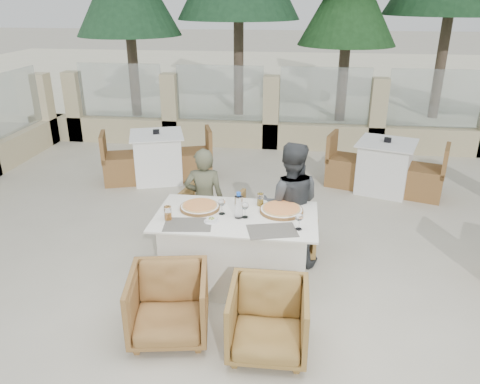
# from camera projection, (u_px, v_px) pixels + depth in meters

# --- Properties ---
(ground) EXTENTS (80.00, 80.00, 0.00)m
(ground) POSITION_uv_depth(u_px,v_px,m) (237.00, 282.00, 4.91)
(ground) COLOR beige
(ground) RESTS_ON ground
(sand_patch) EXTENTS (30.00, 16.00, 0.01)m
(sand_patch) POSITION_uv_depth(u_px,v_px,m) (288.00, 75.00, 17.71)
(sand_patch) COLOR #F7F0CA
(sand_patch) RESTS_ON ground
(perimeter_wall_far) EXTENTS (10.00, 0.34, 1.60)m
(perimeter_wall_far) POSITION_uv_depth(u_px,v_px,m) (271.00, 107.00, 8.99)
(perimeter_wall_far) COLOR tan
(perimeter_wall_far) RESTS_ON ground
(pine_centre) EXTENTS (2.20, 2.20, 5.00)m
(pine_centre) POSITION_uv_depth(u_px,v_px,m) (348.00, 10.00, 10.35)
(pine_centre) COLOR #214E22
(pine_centre) RESTS_ON ground
(dining_table) EXTENTS (1.60, 0.90, 0.77)m
(dining_table) POSITION_uv_depth(u_px,v_px,m) (236.00, 250.00, 4.77)
(dining_table) COLOR white
(dining_table) RESTS_ON ground
(placemat_near_left) EXTENTS (0.48, 0.35, 0.00)m
(placemat_near_left) POSITION_uv_depth(u_px,v_px,m) (188.00, 225.00, 4.44)
(placemat_near_left) COLOR #5F5B52
(placemat_near_left) RESTS_ON dining_table
(placemat_near_right) EXTENTS (0.51, 0.41, 0.00)m
(placemat_near_right) POSITION_uv_depth(u_px,v_px,m) (272.00, 231.00, 4.32)
(placemat_near_right) COLOR #5C584F
(placemat_near_right) RESTS_ON dining_table
(pizza_left) EXTENTS (0.47, 0.47, 0.05)m
(pizza_left) POSITION_uv_depth(u_px,v_px,m) (200.00, 206.00, 4.76)
(pizza_left) COLOR #CB4C1B
(pizza_left) RESTS_ON dining_table
(pizza_right) EXTENTS (0.55, 0.55, 0.06)m
(pizza_right) POSITION_uv_depth(u_px,v_px,m) (281.00, 209.00, 4.69)
(pizza_right) COLOR #DF511E
(pizza_right) RESTS_ON dining_table
(water_bottle) EXTENTS (0.09, 0.09, 0.27)m
(water_bottle) POSITION_uv_depth(u_px,v_px,m) (239.00, 205.00, 4.53)
(water_bottle) COLOR #BCDEF7
(water_bottle) RESTS_ON dining_table
(wine_glass_centre) EXTENTS (0.08, 0.08, 0.18)m
(wine_glass_centre) POSITION_uv_depth(u_px,v_px,m) (222.00, 206.00, 4.62)
(wine_glass_centre) COLOR white
(wine_glass_centre) RESTS_ON dining_table
(wine_glass_near) EXTENTS (0.09, 0.09, 0.18)m
(wine_glass_near) POSITION_uv_depth(u_px,v_px,m) (245.00, 209.00, 4.55)
(wine_glass_near) COLOR silver
(wine_glass_near) RESTS_ON dining_table
(wine_glass_corner) EXTENTS (0.09, 0.09, 0.18)m
(wine_glass_corner) POSITION_uv_depth(u_px,v_px,m) (299.00, 220.00, 4.31)
(wine_glass_corner) COLOR silver
(wine_glass_corner) RESTS_ON dining_table
(beer_glass_left) EXTENTS (0.09, 0.09, 0.14)m
(beer_glass_left) POSITION_uv_depth(u_px,v_px,m) (168.00, 213.00, 4.51)
(beer_glass_left) COLOR orange
(beer_glass_left) RESTS_ON dining_table
(beer_glass_right) EXTENTS (0.08, 0.08, 0.13)m
(beer_glass_right) POSITION_uv_depth(u_px,v_px,m) (260.00, 200.00, 4.82)
(beer_glass_right) COLOR gold
(beer_glass_right) RESTS_ON dining_table
(olive_dish) EXTENTS (0.13, 0.13, 0.04)m
(olive_dish) POSITION_uv_depth(u_px,v_px,m) (212.00, 220.00, 4.49)
(olive_dish) COLOR white
(olive_dish) RESTS_ON dining_table
(armchair_far_left) EXTENTS (0.84, 0.86, 0.67)m
(armchair_far_left) POSITION_uv_depth(u_px,v_px,m) (208.00, 219.00, 5.53)
(armchair_far_left) COLOR olive
(armchair_far_left) RESTS_ON ground
(armchair_far_right) EXTENTS (0.80, 0.81, 0.60)m
(armchair_far_right) POSITION_uv_depth(u_px,v_px,m) (281.00, 231.00, 5.35)
(armchair_far_right) COLOR olive
(armchair_far_right) RESTS_ON ground
(armchair_near_left) EXTENTS (0.77, 0.79, 0.62)m
(armchair_near_left) POSITION_uv_depth(u_px,v_px,m) (169.00, 305.00, 4.04)
(armchair_near_left) COLOR olive
(armchair_near_left) RESTS_ON ground
(armchair_near_right) EXTENTS (0.66, 0.68, 0.61)m
(armchair_near_right) POSITION_uv_depth(u_px,v_px,m) (268.00, 320.00, 3.86)
(armchair_near_right) COLOR olive
(armchair_near_right) RESTS_ON ground
(diner_left) EXTENTS (0.48, 0.35, 1.24)m
(diner_left) POSITION_uv_depth(u_px,v_px,m) (204.00, 201.00, 5.33)
(diner_left) COLOR #52543D
(diner_left) RESTS_ON ground
(diner_right) EXTENTS (0.69, 0.54, 1.40)m
(diner_right) POSITION_uv_depth(u_px,v_px,m) (290.00, 205.00, 5.04)
(diner_right) COLOR #3B3D40
(diner_right) RESTS_ON ground
(bg_table_a) EXTENTS (1.81, 1.29, 0.77)m
(bg_table_a) POSITION_uv_depth(u_px,v_px,m) (158.00, 157.00, 7.52)
(bg_table_a) COLOR white
(bg_table_a) RESTS_ON ground
(bg_table_b) EXTENTS (1.81, 1.28, 0.77)m
(bg_table_b) POSITION_uv_depth(u_px,v_px,m) (384.00, 167.00, 7.09)
(bg_table_b) COLOR silver
(bg_table_b) RESTS_ON ground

